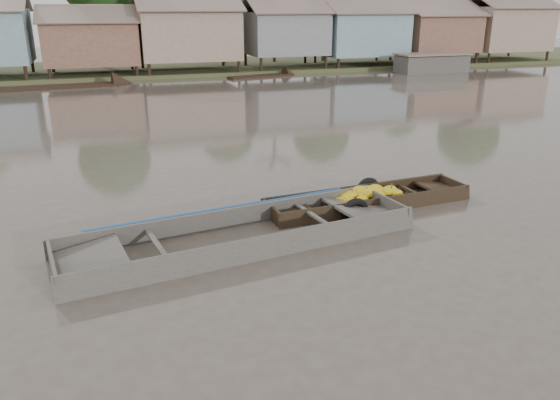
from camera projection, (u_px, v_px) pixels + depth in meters
name	position (u px, v px, depth m)	size (l,w,h in m)	color
ground	(314.00, 244.00, 10.89)	(120.00, 120.00, 0.00)	#4E443B
riverbank	(189.00, 26.00, 39.22)	(120.00, 12.47, 10.22)	#384723
banana_boat	(366.00, 201.00, 12.92)	(5.14, 1.59, 0.72)	black
viewer_boat	(242.00, 240.00, 10.94)	(7.36, 2.85, 0.58)	#3C3833
distant_boats	(345.00, 73.00, 35.63)	(46.47, 16.22, 1.38)	black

